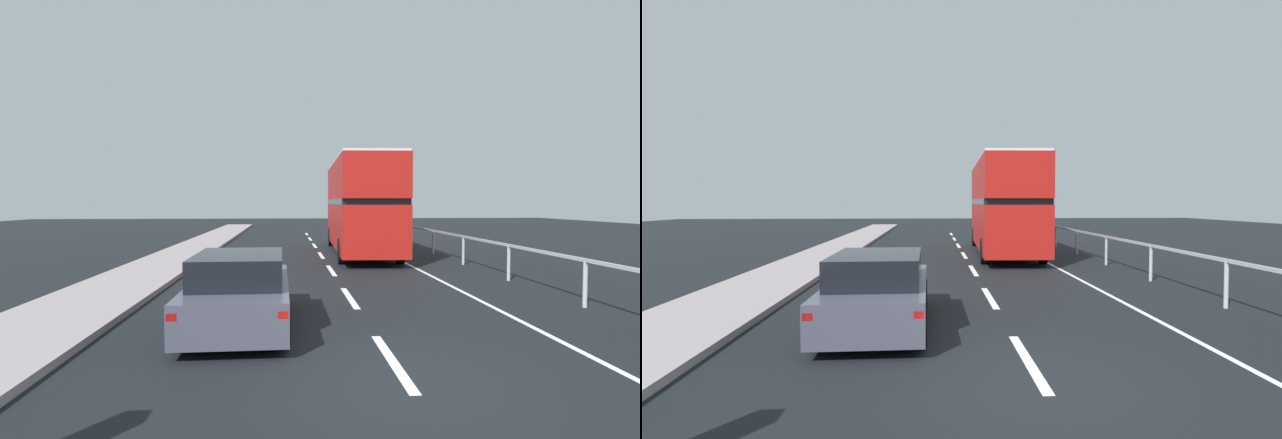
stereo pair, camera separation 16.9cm
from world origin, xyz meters
TOP-DOWN VIEW (x-y plane):
  - ground_plane at (0.00, 0.00)m, footprint 74.45×120.00m
  - lane_paint_markings at (1.82, 8.36)m, footprint 3.27×46.00m
  - bridge_side_railing at (5.20, 9.00)m, footprint 0.10×42.00m
  - double_decker_bus_red at (1.88, 14.82)m, footprint 2.95×10.33m
  - hatchback_car_near at (-2.49, 2.84)m, footprint 1.91×4.22m

SIDE VIEW (x-z plane):
  - ground_plane at x=0.00m, z-range -0.10..0.00m
  - lane_paint_markings at x=1.82m, z-range 0.00..0.01m
  - hatchback_car_near at x=-2.49m, z-range -0.03..1.40m
  - bridge_side_railing at x=5.20m, z-range 0.34..1.47m
  - double_decker_bus_red at x=1.88m, z-range 0.15..4.47m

